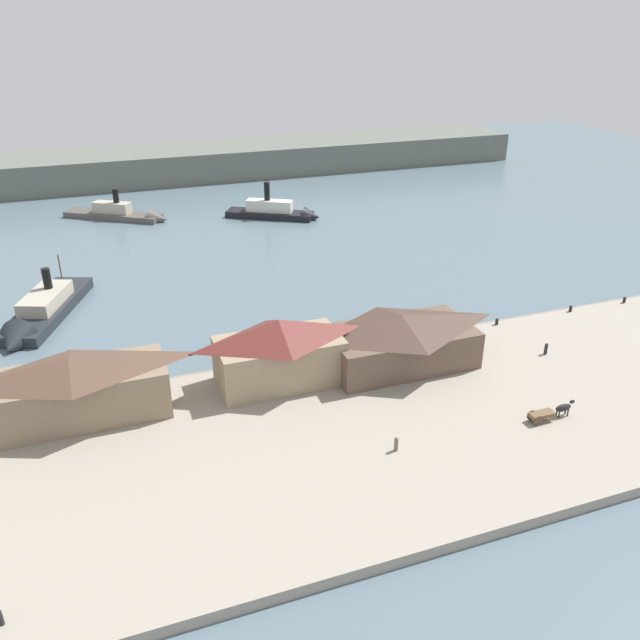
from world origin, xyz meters
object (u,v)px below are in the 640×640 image
(ferry_shed_east_terminal, at_px, (279,351))
(pedestrian_at_waters_edge, at_px, (396,444))
(pedestrian_by_tram, at_px, (546,349))
(ferry_departing_north, at_px, (125,214))
(ferry_shed_west_terminal, at_px, (400,339))
(mooring_post_center_east, at_px, (624,300))
(ferry_mid_harbor, at_px, (279,212))
(horse_cart, at_px, (550,412))
(mooring_post_east, at_px, (571,309))
(pedestrian_walking_east, at_px, (0,618))
(ferry_shed_central_terminal, at_px, (74,387))
(mooring_post_center_west, at_px, (497,322))
(ferry_outer_harbor, at_px, (39,315))

(ferry_shed_east_terminal, height_order, pedestrian_at_waters_edge, ferry_shed_east_terminal)
(pedestrian_by_tram, distance_m, ferry_departing_north, 98.86)
(ferry_departing_north, bearing_deg, ferry_shed_east_terminal, -82.06)
(ferry_shed_west_terminal, height_order, mooring_post_center_east, ferry_shed_west_terminal)
(ferry_mid_harbor, bearing_deg, ferry_shed_east_terminal, -106.80)
(horse_cart, distance_m, mooring_post_east, 31.26)
(mooring_post_east, bearing_deg, horse_cart, -133.49)
(pedestrian_by_tram, height_order, ferry_departing_north, ferry_departing_north)
(mooring_post_center_east, bearing_deg, ferry_departing_north, 131.63)
(pedestrian_walking_east, height_order, mooring_post_center_east, pedestrian_walking_east)
(ferry_mid_harbor, bearing_deg, ferry_shed_central_terminal, -122.43)
(ferry_shed_central_terminal, relative_size, mooring_post_center_west, 22.49)
(ferry_shed_west_terminal, relative_size, pedestrian_walking_east, 12.29)
(mooring_post_east, relative_size, ferry_mid_harbor, 0.04)
(pedestrian_walking_east, relative_size, ferry_departing_north, 0.07)
(mooring_post_center_west, bearing_deg, pedestrian_walking_east, -154.18)
(mooring_post_center_west, xyz_separation_m, mooring_post_center_east, (23.22, -0.16, 0.00))
(pedestrian_walking_east, bearing_deg, mooring_post_center_west, 25.82)
(ferry_shed_central_terminal, relative_size, horse_cart, 3.53)
(ferry_shed_west_terminal, distance_m, horse_cart, 20.14)
(ferry_outer_harbor, bearing_deg, mooring_post_center_west, -22.66)
(ferry_shed_central_terminal, bearing_deg, mooring_post_east, 3.36)
(horse_cart, relative_size, ferry_outer_harbor, 0.23)
(ferry_shed_west_terminal, height_order, horse_cart, ferry_shed_west_terminal)
(pedestrian_walking_east, relative_size, mooring_post_center_west, 1.71)
(mooring_post_center_west, bearing_deg, mooring_post_center_east, -0.40)
(ferry_shed_central_terminal, bearing_deg, pedestrian_by_tram, -5.62)
(ferry_shed_west_terminal, height_order, mooring_post_center_west, ferry_shed_west_terminal)
(ferry_shed_west_terminal, distance_m, ferry_outer_harbor, 54.28)
(ferry_shed_central_terminal, relative_size, pedestrian_walking_east, 13.19)
(horse_cart, height_order, mooring_post_center_west, horse_cart)
(ferry_shed_west_terminal, height_order, ferry_departing_north, ferry_shed_west_terminal)
(mooring_post_center_west, height_order, ferry_mid_harbor, ferry_mid_harbor)
(ferry_shed_east_terminal, xyz_separation_m, mooring_post_center_east, (57.44, 4.38, -3.82))
(ferry_shed_east_terminal, relative_size, horse_cart, 2.66)
(ferry_shed_west_terminal, relative_size, pedestrian_at_waters_edge, 10.89)
(mooring_post_center_west, xyz_separation_m, mooring_post_east, (13.11, 0.03, 0.00))
(ferry_shed_west_terminal, xyz_separation_m, pedestrian_walking_east, (-45.27, -25.45, -2.79))
(pedestrian_by_tram, xyz_separation_m, mooring_post_center_east, (22.33, 9.72, -0.34))
(pedestrian_by_tram, relative_size, mooring_post_center_east, 1.92)
(pedestrian_walking_east, xyz_separation_m, mooring_post_east, (76.84, 30.87, -0.25))
(ferry_mid_harbor, bearing_deg, ferry_outer_harbor, -141.02)
(mooring_post_center_west, relative_size, ferry_outer_harbor, 0.04)
(ferry_shed_central_terminal, relative_size, ferry_departing_north, 0.88)
(pedestrian_by_tram, bearing_deg, ferry_outer_harbor, 150.43)
(mooring_post_center_east, relative_size, ferry_outer_harbor, 0.04)
(ferry_mid_harbor, distance_m, ferry_departing_north, 34.62)
(horse_cart, height_order, mooring_post_center_east, horse_cart)
(ferry_mid_harbor, bearing_deg, ferry_shed_west_terminal, -94.49)
(mooring_post_center_west, bearing_deg, ferry_shed_east_terminal, -172.43)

